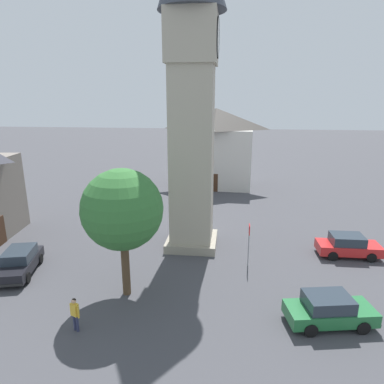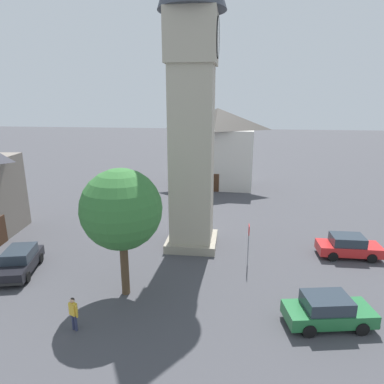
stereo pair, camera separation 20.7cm
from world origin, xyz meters
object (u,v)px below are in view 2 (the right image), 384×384
(pedestrian, at_px, (73,311))
(car_white_side, at_px, (348,246))
(car_red_corner, at_px, (121,194))
(road_sign, at_px, (249,238))
(clock_tower, at_px, (192,54))
(car_blue_kerb, at_px, (20,261))
(building_shop_left, at_px, (217,147))
(car_silver_kerb, at_px, (328,311))
(tree, at_px, (121,210))

(pedestrian, bearing_deg, car_white_side, -57.50)
(car_red_corner, height_order, road_sign, road_sign)
(clock_tower, relative_size, car_blue_kerb, 5.09)
(clock_tower, height_order, road_sign, clock_tower)
(car_white_side, bearing_deg, building_shop_left, 28.80)
(clock_tower, height_order, pedestrian, clock_tower)
(car_red_corner, xyz_separation_m, pedestrian, (-20.18, -4.61, 0.25))
(car_silver_kerb, height_order, tree, tree)
(car_silver_kerb, bearing_deg, car_white_side, -22.98)
(tree, bearing_deg, car_red_corner, 19.59)
(car_red_corner, xyz_separation_m, building_shop_left, (7.60, -9.63, 4.01))
(clock_tower, bearing_deg, road_sign, -124.54)
(car_red_corner, distance_m, tree, 18.40)
(road_sign, bearing_deg, car_white_side, -72.07)
(car_silver_kerb, bearing_deg, building_shop_left, 14.61)
(car_white_side, relative_size, pedestrian, 2.46)
(car_red_corner, relative_size, tree, 0.59)
(car_blue_kerb, xyz_separation_m, road_sign, (2.65, -14.01, 1.14))
(building_shop_left, bearing_deg, tree, 171.60)
(car_red_corner, bearing_deg, pedestrian, -167.13)
(clock_tower, relative_size, building_shop_left, 2.40)
(car_red_corner, distance_m, pedestrian, 20.71)
(clock_tower, relative_size, car_silver_kerb, 5.14)
(car_blue_kerb, xyz_separation_m, car_silver_kerb, (-2.83, -17.59, 0.00))
(car_silver_kerb, bearing_deg, car_blue_kerb, 80.87)
(car_blue_kerb, distance_m, building_shop_left, 25.81)
(car_white_side, height_order, road_sign, road_sign)
(car_blue_kerb, bearing_deg, pedestrian, -128.98)
(car_white_side, height_order, tree, tree)
(car_silver_kerb, bearing_deg, road_sign, 33.16)
(clock_tower, xyz_separation_m, car_white_side, (-0.51, -10.80, -12.40))
(clock_tower, bearing_deg, car_blue_kerb, 118.16)
(car_red_corner, relative_size, road_sign, 1.48)
(car_silver_kerb, relative_size, tree, 0.62)
(clock_tower, height_order, car_white_side, clock_tower)
(clock_tower, relative_size, road_sign, 8.03)
(car_red_corner, bearing_deg, car_silver_kerb, -138.17)
(car_silver_kerb, xyz_separation_m, car_red_corner, (18.30, 16.38, 0.00))
(car_blue_kerb, height_order, road_sign, road_sign)
(car_silver_kerb, distance_m, pedestrian, 11.92)
(pedestrian, bearing_deg, tree, -23.02)
(clock_tower, height_order, tree, clock_tower)
(car_red_corner, height_order, tree, tree)
(tree, bearing_deg, road_sign, -59.08)
(clock_tower, bearing_deg, building_shop_left, -2.55)
(car_silver_kerb, distance_m, car_red_corner, 24.56)
(clock_tower, height_order, car_red_corner, clock_tower)
(car_silver_kerb, bearing_deg, tree, 82.27)
(clock_tower, relative_size, car_red_corner, 5.43)
(pedestrian, distance_m, road_sign, 11.05)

